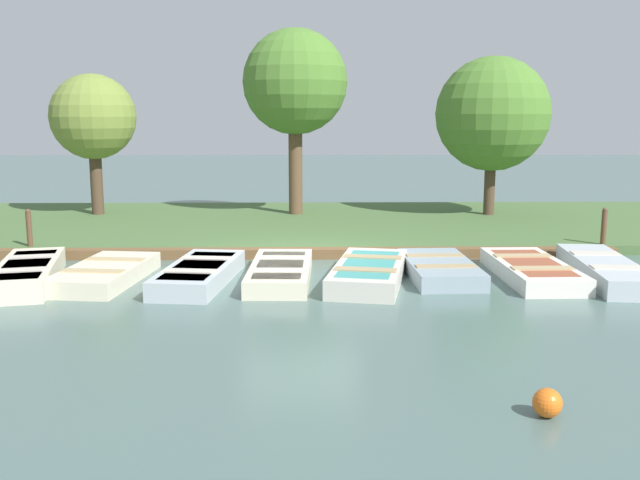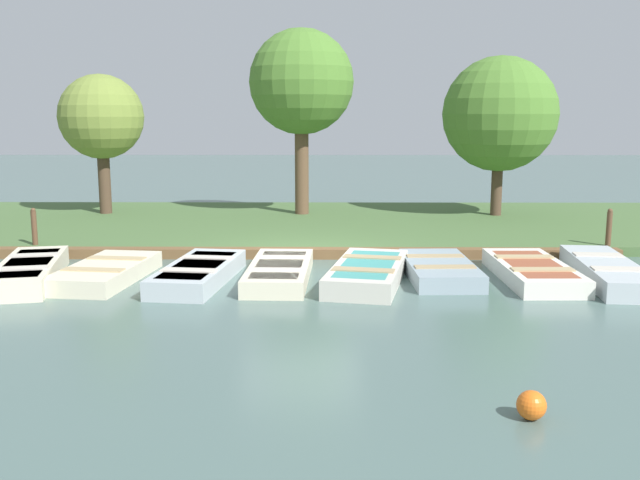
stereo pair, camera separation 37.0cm
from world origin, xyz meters
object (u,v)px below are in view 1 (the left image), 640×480
at_px(rowboat_1, 105,273).
at_px(park_tree_far_left, 93,118).
at_px(rowboat_5, 440,268).
at_px(mooring_post_far, 604,231).
at_px(rowboat_4, 369,272).
at_px(rowboat_6, 532,270).
at_px(park_tree_center, 493,114).
at_px(rowboat_7, 605,269).
at_px(park_tree_left, 295,83).
at_px(buoy, 547,403).
at_px(mooring_post_near, 29,232).
at_px(rowboat_3, 280,272).
at_px(rowboat_2, 199,273).
at_px(rowboat_0, 27,273).

height_order(rowboat_1, park_tree_far_left, park_tree_far_left).
relative_size(rowboat_5, mooring_post_far, 2.60).
bearing_deg(rowboat_4, rowboat_1, -79.74).
xyz_separation_m(rowboat_6, park_tree_center, (-7.28, 0.99, 2.94)).
bearing_deg(rowboat_7, rowboat_4, -82.30).
distance_m(rowboat_7, park_tree_left, 10.45).
height_order(buoy, park_tree_far_left, park_tree_far_left).
relative_size(rowboat_1, rowboat_5, 1.06).
xyz_separation_m(mooring_post_near, park_tree_left, (-5.13, 5.85, 3.46)).
height_order(rowboat_3, buoy, rowboat_3).
height_order(rowboat_5, rowboat_6, rowboat_6).
bearing_deg(rowboat_6, rowboat_1, -89.83).
height_order(rowboat_2, park_tree_center, park_tree_center).
distance_m(rowboat_4, park_tree_far_left, 11.10).
bearing_deg(rowboat_2, mooring_post_far, 113.91).
xyz_separation_m(rowboat_5, park_tree_center, (-7.12, 2.75, 2.94)).
distance_m(rowboat_4, mooring_post_far, 6.15).
bearing_deg(rowboat_3, mooring_post_far, 110.89).
bearing_deg(park_tree_left, park_tree_center, 87.44).
relative_size(rowboat_0, rowboat_7, 0.95).
bearing_deg(rowboat_0, rowboat_2, 77.75).
bearing_deg(rowboat_7, buoy, -21.71).
relative_size(rowboat_2, rowboat_6, 1.02).
bearing_deg(rowboat_5, mooring_post_near, -106.07).
height_order(rowboat_4, rowboat_6, rowboat_4).
height_order(rowboat_2, rowboat_3, rowboat_2).
relative_size(rowboat_0, park_tree_center, 0.72).
relative_size(mooring_post_near, buoy, 3.40).
bearing_deg(park_tree_left, rowboat_0, -32.26).
bearing_deg(rowboat_7, rowboat_0, -83.69).
height_order(rowboat_3, park_tree_far_left, park_tree_far_left).
bearing_deg(park_tree_left, rowboat_1, -24.42).
xyz_separation_m(rowboat_2, park_tree_far_left, (-7.83, -4.14, 2.83)).
xyz_separation_m(rowboat_1, rowboat_4, (0.12, 4.99, 0.02)).
bearing_deg(park_tree_center, rowboat_2, -44.34).
height_order(rowboat_0, rowboat_3, rowboat_0).
height_order(rowboat_0, rowboat_4, rowboat_0).
bearing_deg(rowboat_2, rowboat_6, 99.27).
relative_size(rowboat_4, park_tree_far_left, 0.77).
bearing_deg(mooring_post_far, buoy, -25.58).
xyz_separation_m(park_tree_far_left, park_tree_left, (0.04, 5.83, 0.98)).
distance_m(rowboat_4, rowboat_7, 4.57).
bearing_deg(park_tree_center, rowboat_7, 3.12).
distance_m(rowboat_1, rowboat_5, 6.41).
bearing_deg(rowboat_0, rowboat_7, 78.65).
xyz_separation_m(rowboat_7, park_tree_far_left, (-7.66, -11.90, 2.82)).
relative_size(rowboat_5, park_tree_left, 0.50).
height_order(rowboat_5, buoy, rowboat_5).
xyz_separation_m(rowboat_4, rowboat_5, (-0.43, 1.42, -0.02)).
xyz_separation_m(rowboat_0, buoy, (6.10, 7.76, -0.05)).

